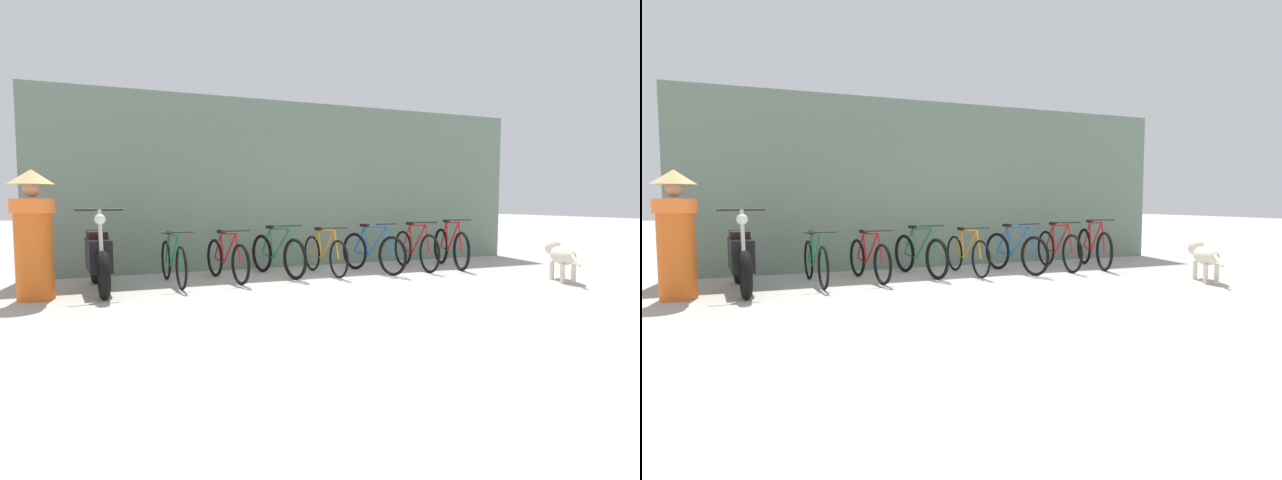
{
  "view_description": "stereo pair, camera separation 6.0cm",
  "coord_description": "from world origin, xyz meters",
  "views": [
    {
      "loc": [
        -3.34,
        -5.72,
        1.23
      ],
      "look_at": [
        -0.51,
        1.06,
        0.65
      ],
      "focal_mm": 28.0,
      "sensor_mm": 36.0,
      "label": 1
    },
    {
      "loc": [
        -3.28,
        -5.74,
        1.23
      ],
      "look_at": [
        -0.51,
        1.06,
        0.65
      ],
      "focal_mm": 28.0,
      "sensor_mm": 36.0,
      "label": 2
    }
  ],
  "objects": [
    {
      "name": "bicycle_6",
      "position": [
        2.43,
        1.82,
        0.37
      ],
      "size": [
        0.58,
        1.64,
        0.9
      ],
      "rotation": [
        0.0,
        0.0,
        -1.85
      ],
      "color": "black",
      "rests_on": "ground"
    },
    {
      "name": "bicycle_0",
      "position": [
        -2.53,
        1.82,
        0.34
      ],
      "size": [
        0.46,
        1.66,
        0.8
      ],
      "rotation": [
        0.0,
        0.0,
        -1.48
      ],
      "color": "black",
      "rests_on": "ground"
    },
    {
      "name": "bicycle_2",
      "position": [
        -0.85,
        2.05,
        0.34
      ],
      "size": [
        0.53,
        1.66,
        0.85
      ],
      "rotation": [
        0.0,
        0.0,
        -1.34
      ],
      "color": "black",
      "rests_on": "ground"
    },
    {
      "name": "ground_plane",
      "position": [
        0.0,
        0.0,
        0.0
      ],
      "size": [
        60.0,
        60.0,
        0.0
      ],
      "primitive_type": "plane",
      "color": "#ADA89E"
    },
    {
      "name": "bicycle_4",
      "position": [
        0.77,
        1.78,
        0.35
      ],
      "size": [
        0.51,
        1.6,
        0.86
      ],
      "rotation": [
        0.0,
        0.0,
        -1.35
      ],
      "color": "black",
      "rests_on": "ground"
    },
    {
      "name": "shop_wall_back",
      "position": [
        0.0,
        3.13,
        1.52
      ],
      "size": [
        9.28,
        0.2,
        3.04
      ],
      "color": "slate",
      "rests_on": "ground"
    },
    {
      "name": "person_in_robes",
      "position": [
        -4.24,
        1.31,
        0.85
      ],
      "size": [
        0.68,
        0.68,
        1.61
      ],
      "rotation": [
        0.0,
        0.0,
        2.77
      ],
      "color": "orange",
      "rests_on": "ground"
    },
    {
      "name": "motorcycle",
      "position": [
        -3.52,
        1.64,
        0.45
      ],
      "size": [
        0.58,
        1.97,
        1.13
      ],
      "rotation": [
        0.0,
        0.0,
        -1.47
      ],
      "color": "black",
      "rests_on": "ground"
    },
    {
      "name": "stray_dog",
      "position": [
        3.01,
        -0.12,
        0.4
      ],
      "size": [
        0.62,
        1.06,
        0.6
      ],
      "rotation": [
        0.0,
        0.0,
        1.1
      ],
      "color": "beige",
      "rests_on": "ground"
    },
    {
      "name": "bicycle_1",
      "position": [
        -1.72,
        1.87,
        0.33
      ],
      "size": [
        0.47,
        1.58,
        0.8
      ],
      "rotation": [
        0.0,
        0.0,
        -1.38
      ],
      "color": "black",
      "rests_on": "ground"
    },
    {
      "name": "bicycle_5",
      "position": [
        1.67,
        1.83,
        0.36
      ],
      "size": [
        0.46,
        1.65,
        0.87
      ],
      "rotation": [
        0.0,
        0.0,
        -1.66
      ],
      "color": "black",
      "rests_on": "ground"
    },
    {
      "name": "bicycle_3",
      "position": [
        -0.07,
        1.91,
        0.34
      ],
      "size": [
        0.46,
        1.6,
        0.8
      ],
      "rotation": [
        0.0,
        0.0,
        -1.51
      ],
      "color": "black",
      "rests_on": "ground"
    }
  ]
}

